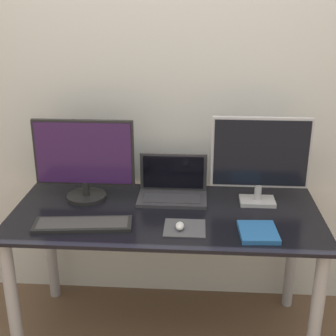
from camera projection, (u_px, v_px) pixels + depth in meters
wall_back at (171, 91)px, 2.52m from camera, size 7.00×0.05×2.50m
desk at (166, 236)px, 2.36m from camera, size 1.53×0.71×0.73m
monitor_left at (84, 159)px, 2.39m from camera, size 0.52×0.21×0.43m
monitor_right at (260, 157)px, 2.33m from camera, size 0.49×0.13×0.45m
laptop at (173, 188)px, 2.46m from camera, size 0.36×0.22×0.22m
keyboard at (83, 224)px, 2.17m from camera, size 0.47×0.19×0.02m
mousepad at (185, 228)px, 2.15m from camera, size 0.19×0.18×0.00m
mouse at (180, 226)px, 2.13m from camera, size 0.04×0.06×0.03m
book at (258, 232)px, 2.09m from camera, size 0.18×0.20×0.02m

